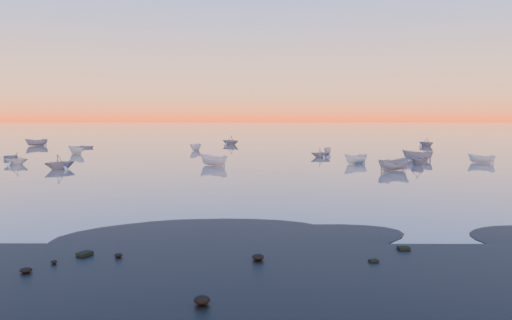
# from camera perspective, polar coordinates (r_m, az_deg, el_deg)

# --- Properties ---
(ground) EXTENTS (600.00, 600.00, 0.00)m
(ground) POSITION_cam_1_polar(r_m,az_deg,el_deg) (127.66, 0.26, 2.27)
(ground) COLOR #6D615B
(ground) RESTS_ON ground
(mud_lobes) EXTENTS (140.00, 6.00, 0.07)m
(mud_lobes) POSITION_cam_1_polar(r_m,az_deg,el_deg) (27.28, 0.25, -8.56)
(mud_lobes) COLOR black
(mud_lobes) RESTS_ON ground
(moored_fleet) EXTENTS (124.00, 58.00, 1.20)m
(moored_fleet) POSITION_cam_1_polar(r_m,az_deg,el_deg) (80.76, 0.26, 0.57)
(moored_fleet) COLOR white
(moored_fleet) RESTS_ON ground
(boat_near_left) EXTENTS (4.55, 3.35, 1.05)m
(boat_near_left) POSITION_cam_1_polar(r_m,az_deg,el_deg) (81.36, -26.26, 0.07)
(boat_near_left) COLOR gray
(boat_near_left) RESTS_ON ground
(boat_near_center) EXTENTS (3.39, 4.70, 1.50)m
(boat_near_center) POSITION_cam_1_polar(r_m,az_deg,el_deg) (60.36, 15.47, -1.18)
(boat_near_center) COLOR gray
(boat_near_center) RESTS_ON ground
(boat_near_right) EXTENTS (3.90, 1.88, 1.34)m
(boat_near_right) POSITION_cam_1_polar(r_m,az_deg,el_deg) (68.35, 17.96, -0.52)
(boat_near_right) COLOR gray
(boat_near_right) RESTS_ON ground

